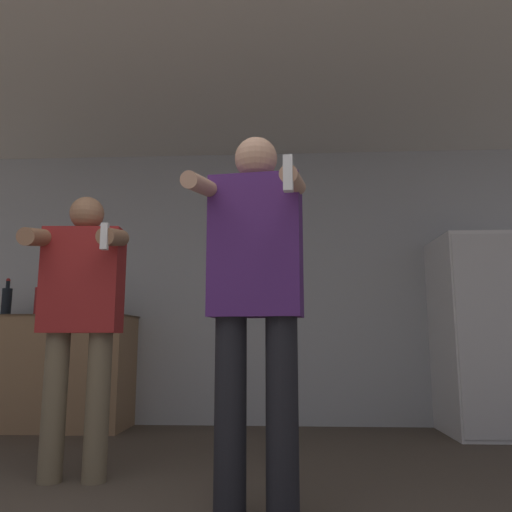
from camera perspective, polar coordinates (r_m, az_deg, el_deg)
name	(u,v)px	position (r m, az deg, el deg)	size (l,w,h in m)	color
wall_back	(214,285)	(4.74, -4.85, -3.27)	(7.00, 0.06, 2.55)	#B2B7BC
ceiling_slab	(180,56)	(3.51, -8.66, 21.67)	(7.00, 3.91, 0.05)	silver
refrigerator	(486,334)	(4.59, 24.76, -8.10)	(0.73, 0.75, 1.61)	white
counter	(57,371)	(4.80, -21.75, -12.15)	(1.28, 0.57, 0.97)	#997551
bottle_brown_liquor	(7,300)	(4.99, -26.61, -4.57)	(0.09, 0.09, 0.33)	black
bottle_red_label	(39,301)	(4.85, -23.59, -4.70)	(0.07, 0.07, 0.32)	maroon
bottle_tall_gin	(98,304)	(4.63, -17.61, -5.20)	(0.06, 0.06, 0.27)	#194723
bottle_amber_bourbon	(119,303)	(4.57, -15.41, -5.18)	(0.08, 0.08, 0.29)	black
bottle_green_wine	(79,304)	(4.69, -19.54, -5.20)	(0.06, 0.06, 0.26)	maroon
person_woman_foreground	(256,293)	(2.25, -0.03, -4.22)	(0.51, 0.57, 1.71)	black
person_man_side	(81,308)	(3.02, -19.37, -5.60)	(0.53, 0.45, 1.59)	#75664C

